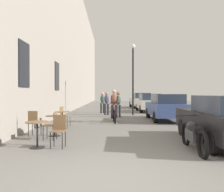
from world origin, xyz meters
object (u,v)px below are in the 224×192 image
object	(u,v)px
parked_car_nearest	(223,119)
parked_motorcycle	(193,135)
parked_car_third	(149,102)
parked_car_fourth	(140,100)
cafe_chair_near_toward_street	(59,129)
cafe_chair_mid_toward_street	(34,122)
cafe_table_mid	(55,121)
pedestrian_mid	(107,102)
cafe_table_near	(37,129)
pedestrian_far	(102,101)
cafe_chair_mid_toward_wall	(52,124)
street_lamp	(133,70)
cafe_chair_far_toward_street	(64,115)
pedestrian_near	(118,103)
cafe_table_far	(62,116)
parked_car_second	(166,107)
cyclist_on_bicycle	(114,107)

from	to	relation	value
parked_car_nearest	parked_motorcycle	size ratio (longest dim) A/B	1.89
parked_car_third	parked_car_fourth	bearing A→B (deg)	90.07
cafe_chair_near_toward_street	cafe_chair_mid_toward_street	size ratio (longest dim) A/B	1.00
cafe_chair_near_toward_street	cafe_table_mid	xyz separation A→B (m)	(-0.51, 1.76, 0.00)
cafe_chair_near_toward_street	pedestrian_mid	xyz separation A→B (m)	(1.21, 10.01, 0.38)
cafe_table_near	pedestrian_far	world-z (taller)	pedestrian_far
cafe_chair_mid_toward_wall	street_lamp	world-z (taller)	street_lamp
street_lamp	parked_car_third	bearing A→B (deg)	62.35
cafe_chair_mid_toward_street	pedestrian_mid	size ratio (longest dim) A/B	0.55
cafe_chair_far_toward_street	pedestrian_mid	xyz separation A→B (m)	(1.89, 5.70, 0.38)
parked_car_third	parked_motorcycle	distance (m)	13.40
pedestrian_near	pedestrian_mid	size ratio (longest dim) A/B	0.99
parked_car_nearest	cafe_table_mid	bearing A→B (deg)	164.79
cafe_chair_mid_toward_wall	parked_car_third	bearing A→B (deg)	67.02
cafe_table_near	pedestrian_mid	world-z (taller)	pedestrian_mid
parked_car_nearest	parked_car_fourth	xyz separation A→B (m)	(-0.13, 17.81, 0.06)
cafe_table_far	parked_car_second	world-z (taller)	parked_car_second
pedestrian_mid	pedestrian_far	world-z (taller)	pedestrian_mid
cafe_table_far	parked_car_third	xyz separation A→B (m)	(5.21, 9.32, 0.24)
cyclist_on_bicycle	street_lamp	distance (m)	4.93
cafe_table_far	parked_car_second	xyz separation A→B (m)	(5.13, 2.99, 0.24)
street_lamp	parked_car_nearest	xyz separation A→B (m)	(1.70, -9.58, -2.36)
cyclist_on_bicycle	parked_motorcycle	bearing A→B (deg)	-72.52
cafe_chair_mid_toward_wall	cafe_table_mid	bearing A→B (deg)	96.09
cafe_table_near	cafe_table_far	size ratio (longest dim) A/B	1.00
cafe_chair_near_toward_street	cafe_table_near	bearing A→B (deg)	-172.45
parked_car_second	parked_car_fourth	size ratio (longest dim) A/B	0.94
cafe_chair_near_toward_street	street_lamp	bearing A→B (deg)	73.03
cafe_table_far	parked_motorcycle	bearing A→B (deg)	-43.77
cafe_chair_mid_toward_wall	parked_car_second	distance (m)	7.43
cafe_table_far	street_lamp	xyz separation A→B (m)	(3.63, 6.31, 2.59)
cafe_table_mid	cafe_chair_mid_toward_wall	world-z (taller)	cafe_chair_mid_toward_wall
cafe_chair_mid_toward_street	parked_car_fourth	xyz separation A→B (m)	(5.81, 16.47, 0.28)
pedestrian_mid	parked_car_third	world-z (taller)	pedestrian_mid
parked_car_second	parked_car_third	distance (m)	6.33
pedestrian_mid	cafe_chair_near_toward_street	bearing A→B (deg)	-96.88
cafe_table_mid	cafe_chair_mid_toward_wall	bearing A→B (deg)	-83.91
parked_car_nearest	parked_car_third	size ratio (longest dim) A/B	0.98
cafe_chair_mid_toward_wall	cafe_chair_near_toward_street	bearing A→B (deg)	-67.73
cyclist_on_bicycle	parked_car_nearest	bearing A→B (deg)	-60.46
cafe_table_mid	pedestrian_mid	xyz separation A→B (m)	(1.72, 8.25, 0.38)
cafe_table_near	parked_motorcycle	xyz separation A→B (m)	(4.17, -0.35, -0.12)
pedestrian_near	pedestrian_far	bearing A→B (deg)	109.27
street_lamp	parked_car_third	xyz separation A→B (m)	(1.58, 3.01, -2.34)
parked_car_third	parked_motorcycle	bearing A→B (deg)	-94.28
pedestrian_far	parked_car_third	xyz separation A→B (m)	(3.73, 1.33, -0.13)
street_lamp	pedestrian_mid	bearing A→B (deg)	176.97
cafe_chair_far_toward_street	parked_car_nearest	world-z (taller)	parked_car_nearest
cafe_chair_mid_toward_street	pedestrian_near	world-z (taller)	pedestrian_near
parked_car_second	cafe_table_mid	bearing A→B (deg)	-136.16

